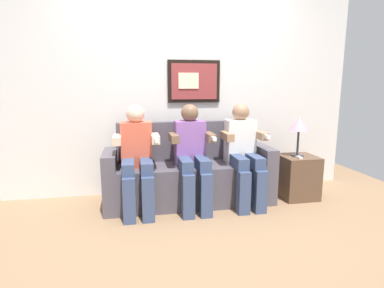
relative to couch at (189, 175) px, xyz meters
name	(u,v)px	position (x,y,z in m)	size (l,w,h in m)	color
ground_plane	(195,212)	(0.00, -0.33, -0.31)	(5.53, 5.53, 0.00)	#8C6B4C
back_wall_assembly	(183,86)	(0.00, 0.44, 0.99)	(4.25, 0.10, 2.60)	silver
couch	(189,175)	(0.00, 0.00, 0.00)	(1.85, 0.58, 0.90)	#514C56
person_on_left	(137,155)	(-0.57, -0.17, 0.29)	(0.46, 0.56, 1.11)	#D8593F
person_in_middle	(192,153)	(0.00, -0.17, 0.29)	(0.46, 0.56, 1.11)	#8C59A5
person_on_right	(243,150)	(0.57, -0.17, 0.29)	(0.46, 0.56, 1.11)	white
side_table_right	(298,177)	(1.28, -0.11, -0.06)	(0.40, 0.40, 0.50)	brown
table_lamp	(299,125)	(1.25, -0.11, 0.55)	(0.22, 0.22, 0.46)	#333338
spare_remote_on_table	(298,157)	(1.22, -0.19, 0.20)	(0.04, 0.13, 0.02)	white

